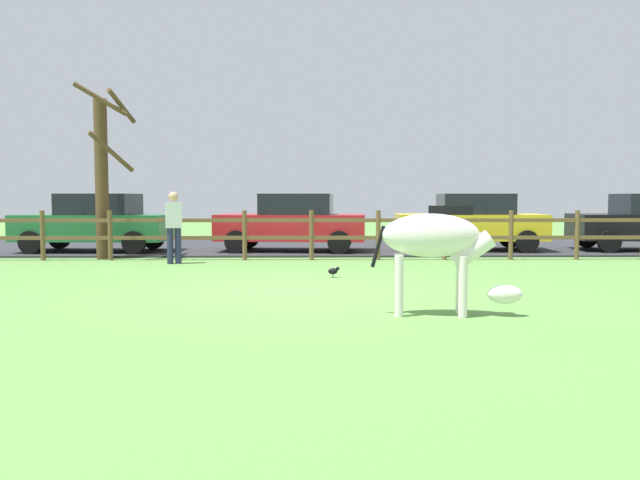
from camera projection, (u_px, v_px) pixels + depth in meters
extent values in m
plane|color=#5B8C42|center=(295.00, 290.00, 10.34)|extent=(60.00, 60.00, 0.00)
cube|color=#2D2D33|center=(302.00, 245.00, 19.61)|extent=(28.00, 7.40, 0.05)
cylinder|color=brown|center=(43.00, 235.00, 15.20)|extent=(0.11, 0.11, 1.20)
cylinder|color=brown|center=(110.00, 235.00, 15.22)|extent=(0.11, 0.11, 1.20)
cylinder|color=brown|center=(177.00, 235.00, 15.24)|extent=(0.11, 0.11, 1.20)
cylinder|color=brown|center=(245.00, 235.00, 15.26)|extent=(0.11, 0.11, 1.20)
cylinder|color=brown|center=(311.00, 235.00, 15.29)|extent=(0.11, 0.11, 1.20)
cylinder|color=brown|center=(378.00, 235.00, 15.31)|extent=(0.11, 0.11, 1.20)
cylinder|color=brown|center=(445.00, 235.00, 15.33)|extent=(0.11, 0.11, 1.20)
cylinder|color=brown|center=(511.00, 235.00, 15.36)|extent=(0.11, 0.11, 1.20)
cylinder|color=brown|center=(577.00, 235.00, 15.38)|extent=(0.11, 0.11, 1.20)
cube|color=brown|center=(278.00, 238.00, 15.28)|extent=(20.95, 0.06, 0.09)
cube|color=brown|center=(278.00, 220.00, 15.25)|extent=(20.95, 0.06, 0.09)
cylinder|color=#513A23|center=(102.00, 179.00, 15.50)|extent=(0.32, 0.32, 3.90)
cylinder|color=#513A23|center=(111.00, 152.00, 15.07)|extent=(0.90, 0.87, 0.94)
cylinder|color=#513A23|center=(101.00, 99.00, 14.83)|extent=(1.17, 0.51, 0.75)
cylinder|color=#513A23|center=(122.00, 106.00, 15.26)|extent=(0.37, 1.20, 0.69)
ellipsoid|color=white|center=(431.00, 235.00, 8.12)|extent=(1.28, 0.61, 0.56)
cylinder|color=white|center=(460.00, 284.00, 8.27)|extent=(0.11, 0.11, 0.78)
cylinder|color=white|center=(463.00, 287.00, 7.99)|extent=(0.11, 0.11, 0.78)
cylinder|color=white|center=(398.00, 283.00, 8.34)|extent=(0.11, 0.11, 0.78)
cylinder|color=white|center=(399.00, 286.00, 8.06)|extent=(0.11, 0.11, 0.78)
cylinder|color=white|center=(472.00, 250.00, 8.09)|extent=(0.61, 0.30, 0.51)
ellipsoid|color=white|center=(505.00, 294.00, 8.09)|extent=(0.46, 0.24, 0.24)
cube|color=black|center=(451.00, 210.00, 8.08)|extent=(0.56, 0.10, 0.12)
cylinder|color=black|center=(378.00, 247.00, 8.19)|extent=(0.19, 0.07, 0.54)
cylinder|color=black|center=(333.00, 276.00, 12.02)|extent=(0.01, 0.01, 0.06)
cylinder|color=black|center=(333.00, 276.00, 11.98)|extent=(0.01, 0.01, 0.06)
ellipsoid|color=black|center=(333.00, 271.00, 11.99)|extent=(0.18, 0.10, 0.12)
sphere|color=black|center=(338.00, 269.00, 11.99)|extent=(0.07, 0.07, 0.07)
cube|color=#236B38|center=(95.00, 227.00, 17.15)|extent=(4.07, 1.88, 0.70)
cube|color=black|center=(99.00, 204.00, 17.10)|extent=(1.97, 1.65, 0.56)
cylinder|color=black|center=(30.00, 242.00, 16.37)|extent=(0.61, 0.21, 0.60)
cylinder|color=black|center=(60.00, 238.00, 18.07)|extent=(0.61, 0.21, 0.60)
cylinder|color=black|center=(134.00, 243.00, 16.28)|extent=(0.61, 0.21, 0.60)
cylinder|color=black|center=(153.00, 238.00, 17.98)|extent=(0.61, 0.21, 0.60)
cube|color=yellow|center=(469.00, 227.00, 17.52)|extent=(4.07, 1.88, 0.70)
cube|color=black|center=(475.00, 204.00, 17.48)|extent=(1.97, 1.65, 0.56)
cylinder|color=black|center=(424.00, 241.00, 16.74)|extent=(0.61, 0.21, 0.60)
cylinder|color=black|center=(416.00, 237.00, 18.43)|extent=(0.61, 0.21, 0.60)
cylinder|color=black|center=(527.00, 242.00, 16.66)|extent=(0.61, 0.21, 0.60)
cylinder|color=black|center=(510.00, 237.00, 18.35)|extent=(0.61, 0.21, 0.60)
cylinder|color=black|center=(609.00, 241.00, 16.75)|extent=(0.61, 0.23, 0.60)
cylinder|color=black|center=(587.00, 237.00, 18.44)|extent=(0.61, 0.23, 0.60)
cube|color=red|center=(291.00, 227.00, 17.32)|extent=(4.14, 2.08, 0.70)
cube|color=black|center=(297.00, 204.00, 17.26)|extent=(2.04, 1.74, 0.56)
cylinder|color=black|center=(236.00, 242.00, 16.60)|extent=(0.61, 0.24, 0.60)
cylinder|color=black|center=(249.00, 238.00, 18.29)|extent=(0.61, 0.24, 0.60)
cylinder|color=black|center=(339.00, 242.00, 16.38)|extent=(0.61, 0.24, 0.60)
cylinder|color=black|center=(342.00, 238.00, 18.07)|extent=(0.61, 0.24, 0.60)
cylinder|color=#232847|center=(170.00, 246.00, 14.42)|extent=(0.14, 0.14, 0.82)
cylinder|color=#232847|center=(178.00, 246.00, 14.47)|extent=(0.14, 0.14, 0.82)
cube|color=silver|center=(174.00, 215.00, 14.40)|extent=(0.40, 0.30, 0.58)
sphere|color=tan|center=(173.00, 197.00, 14.37)|extent=(0.22, 0.22, 0.22)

